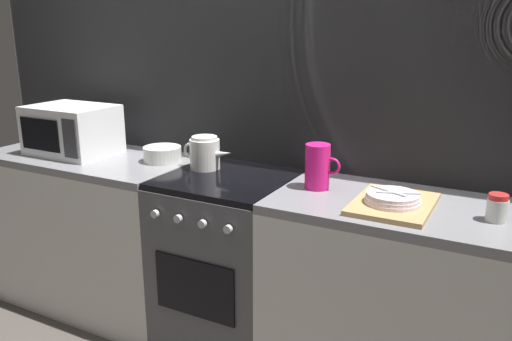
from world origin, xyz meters
TOP-DOWN VIEW (x-y plane):
  - ground_plane at (0.00, 0.00)m, footprint 8.00×8.00m
  - back_wall at (0.00, 0.32)m, footprint 3.60×0.05m
  - counter_left at (-0.90, 0.00)m, footprint 1.20×0.60m
  - stove_unit at (-0.00, -0.00)m, footprint 0.60×0.63m
  - counter_right at (0.90, 0.00)m, footprint 1.20×0.60m
  - microwave at (-1.00, -0.01)m, footprint 0.46×0.35m
  - kettle at (-0.17, 0.07)m, footprint 0.28×0.15m
  - mixing_bowl at (-0.45, 0.08)m, footprint 0.20×0.20m
  - pitcher at (0.45, 0.03)m, footprint 0.16×0.11m
  - dish_pile at (0.80, -0.06)m, footprint 0.30×0.40m
  - spice_jar at (1.18, -0.03)m, footprint 0.08×0.08m

SIDE VIEW (x-z plane):
  - ground_plane at x=0.00m, z-range 0.00..0.00m
  - stove_unit at x=0.00m, z-range 0.00..0.90m
  - counter_left at x=-0.90m, z-range 0.00..0.90m
  - counter_right at x=0.90m, z-range 0.00..0.90m
  - dish_pile at x=0.80m, z-range 0.89..0.96m
  - mixing_bowl at x=-0.45m, z-range 0.90..0.98m
  - spice_jar at x=1.18m, z-range 0.90..1.00m
  - kettle at x=-0.17m, z-range 0.90..1.06m
  - pitcher at x=0.45m, z-range 0.90..1.10m
  - microwave at x=-1.00m, z-range 0.90..1.17m
  - back_wall at x=0.00m, z-range 0.00..2.40m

